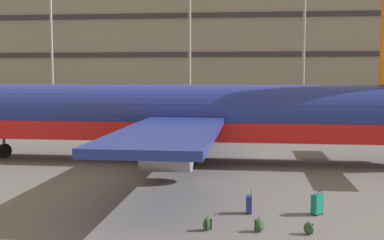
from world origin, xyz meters
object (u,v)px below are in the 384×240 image
object	(u,v)px
backpack_small	(309,229)
backpack_upright	(207,224)
suitcase_laid_flat	(317,204)
backpack_scuffed	(259,225)
suitcase_silver	(249,204)
airliner	(181,116)

from	to	relation	value
backpack_small	backpack_upright	bearing A→B (deg)	178.68
suitcase_laid_flat	backpack_scuffed	distance (m)	3.29
backpack_upright	backpack_small	bearing A→B (deg)	-1.32
suitcase_laid_flat	backpack_small	size ratio (longest dim) A/B	2.08
backpack_scuffed	backpack_upright	xyz separation A→B (m)	(-1.81, -0.03, -0.01)
suitcase_silver	backpack_scuffed	size ratio (longest dim) A/B	1.73
airliner	backpack_upright	world-z (taller)	airliner
airliner	backpack_scuffed	size ratio (longest dim) A/B	67.90
backpack_small	backpack_scuffed	xyz separation A→B (m)	(-1.65, 0.11, 0.03)
backpack_upright	airliner	bearing A→B (deg)	100.75
suitcase_silver	suitcase_laid_flat	bearing A→B (deg)	2.37
airliner	suitcase_silver	bearing A→B (deg)	-70.17
backpack_small	backpack_scuffed	bearing A→B (deg)	176.04
airliner	suitcase_laid_flat	size ratio (longest dim) A/B	37.66
backpack_scuffed	suitcase_silver	bearing A→B (deg)	98.28
suitcase_laid_flat	backpack_upright	bearing A→B (deg)	-150.26
airliner	suitcase_silver	world-z (taller)	airliner
suitcase_silver	backpack_scuffed	bearing A→B (deg)	-81.72
suitcase_laid_flat	backpack_scuffed	xyz separation A→B (m)	(-2.31, -2.32, -0.20)
backpack_small	backpack_upright	size ratio (longest dim) A/B	0.90
suitcase_silver	suitcase_laid_flat	distance (m)	2.64
backpack_upright	backpack_scuffed	bearing A→B (deg)	1.10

